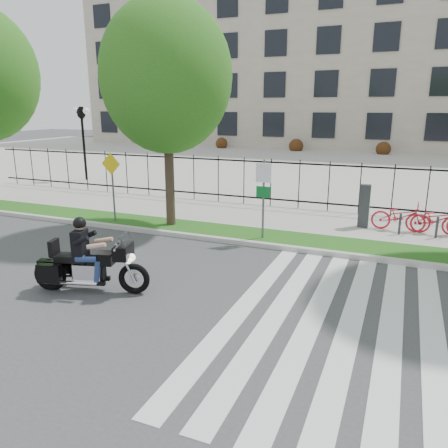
% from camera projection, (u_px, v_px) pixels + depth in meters
% --- Properties ---
extents(ground, '(120.00, 120.00, 0.00)m').
position_uv_depth(ground, '(158.00, 290.00, 10.37)').
color(ground, '#3D3D40').
rests_on(ground, ground).
extents(curb, '(60.00, 0.20, 0.15)m').
position_uv_depth(curb, '(224.00, 240.00, 14.01)').
color(curb, '#B1B0A7').
rests_on(curb, ground).
extents(grass_verge, '(60.00, 1.50, 0.15)m').
position_uv_depth(grass_verge, '(234.00, 233.00, 14.76)').
color(grass_verge, '#1E4B12').
rests_on(grass_verge, ground).
extents(sidewalk, '(60.00, 3.50, 0.15)m').
position_uv_depth(sidewalk, '(257.00, 217.00, 16.99)').
color(sidewalk, '#B0ADA5').
rests_on(sidewalk, ground).
extents(plaza, '(80.00, 34.00, 0.10)m').
position_uv_depth(plaza, '(331.00, 164.00, 32.64)').
color(plaza, '#B0ADA5').
rests_on(plaza, ground).
extents(crosswalk_stripes, '(5.70, 8.00, 0.01)m').
position_uv_depth(crosswalk_stripes, '(370.00, 328.00, 8.58)').
color(crosswalk_stripes, silver).
rests_on(crosswalk_stripes, ground).
extents(iron_fence, '(30.00, 0.06, 2.00)m').
position_uv_depth(iron_fence, '(271.00, 182.00, 18.27)').
color(iron_fence, black).
rests_on(iron_fence, sidewalk).
extents(office_building, '(60.00, 21.90, 20.15)m').
position_uv_depth(office_building, '(367.00, 53.00, 47.82)').
color(office_building, '#A09681').
rests_on(office_building, ground).
extents(lamp_post_left, '(1.06, 0.70, 4.25)m').
position_uv_depth(lamp_post_left, '(82.00, 125.00, 24.69)').
color(lamp_post_left, black).
rests_on(lamp_post_left, ground).
extents(street_tree_1, '(4.39, 4.39, 7.56)m').
position_uv_depth(street_tree_1, '(166.00, 77.00, 14.34)').
color(street_tree_1, '#34241C').
rests_on(street_tree_1, grass_verge).
extents(sign_pole_regulatory, '(0.50, 0.09, 2.50)m').
position_uv_depth(sign_pole_regulatory, '(263.00, 189.00, 13.58)').
color(sign_pole_regulatory, '#59595B').
rests_on(sign_pole_regulatory, grass_verge).
extents(sign_pole_warning, '(0.78, 0.09, 2.49)m').
position_uv_depth(sign_pole_warning, '(112.00, 178.00, 15.70)').
color(sign_pole_warning, '#59595B').
rests_on(sign_pole_warning, grass_verge).
extents(motorcycle_rider, '(2.75, 1.26, 2.17)m').
position_uv_depth(motorcycle_rider, '(89.00, 262.00, 10.13)').
color(motorcycle_rider, black).
rests_on(motorcycle_rider, ground).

